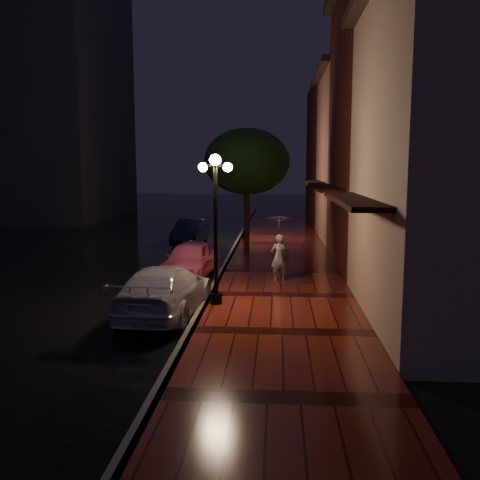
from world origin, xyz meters
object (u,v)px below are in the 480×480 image
at_px(silver_car, 165,291).
at_px(parking_meter, 217,264).
at_px(streetlamp_far, 245,194).
at_px(navy_car, 190,232).
at_px(woman_with_umbrella, 279,238).
at_px(pink_car, 191,259).
at_px(streetlamp_near, 216,220).
at_px(street_tree, 247,164).

distance_m(silver_car, parking_meter, 3.08).
relative_size(streetlamp_far, navy_car, 1.08).
bearing_deg(woman_with_umbrella, pink_car, -41.86).
bearing_deg(streetlamp_far, navy_car, -159.03).
bearing_deg(streetlamp_near, streetlamp_far, 90.00).
distance_m(pink_car, navy_car, 8.62).
bearing_deg(navy_car, street_tree, -29.15).
xyz_separation_m(pink_car, navy_car, (-1.40, 8.50, -0.02)).
distance_m(streetlamp_far, parking_meter, 12.01).
bearing_deg(pink_car, streetlamp_near, -64.25).
bearing_deg(silver_car, parking_meter, -108.07).
xyz_separation_m(street_tree, pink_car, (-1.73, -6.59, -3.57)).
height_order(navy_car, woman_with_umbrella, woman_with_umbrella).
relative_size(street_tree, parking_meter, 4.46).
height_order(streetlamp_far, parking_meter, streetlamp_far).
bearing_deg(streetlamp_near, woman_with_umbrella, 61.01).
distance_m(street_tree, pink_car, 7.69).
xyz_separation_m(navy_car, woman_with_umbrella, (4.69, -9.61, 1.01)).
relative_size(streetlamp_near, street_tree, 0.74).
bearing_deg(streetlamp_near, silver_car, -151.59).
bearing_deg(silver_car, navy_car, -79.66).
bearing_deg(street_tree, silver_car, -97.83).
bearing_deg(pink_car, navy_car, 106.60).
distance_m(pink_car, parking_meter, 2.63).
height_order(streetlamp_far, woman_with_umbrella, streetlamp_far).
relative_size(streetlamp_near, pink_car, 1.08).
bearing_deg(navy_car, silver_car, -81.38).
relative_size(silver_car, woman_with_umbrella, 2.07).
bearing_deg(navy_car, streetlamp_near, -75.18).
distance_m(pink_car, woman_with_umbrella, 3.61).
relative_size(navy_car, woman_with_umbrella, 1.73).
height_order(pink_car, silver_car, silver_car).
bearing_deg(silver_car, streetlamp_near, -147.58).
height_order(streetlamp_far, navy_car, streetlamp_far).
bearing_deg(navy_car, parking_meter, -73.83).
bearing_deg(street_tree, pink_car, -104.68).
height_order(streetlamp_far, pink_car, streetlamp_far).
bearing_deg(navy_car, pink_car, -78.38).
bearing_deg(woman_with_umbrella, silver_car, 28.43).
xyz_separation_m(streetlamp_far, woman_with_umbrella, (1.82, -10.71, -0.93)).
bearing_deg(woman_with_umbrella, streetlamp_far, -103.61).
bearing_deg(parking_meter, pink_car, 101.64).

